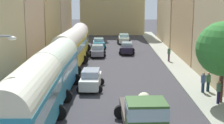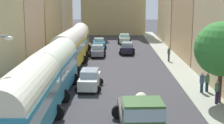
# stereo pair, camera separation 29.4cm
# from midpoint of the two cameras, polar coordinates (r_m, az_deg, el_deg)

# --- Properties ---
(ground_plane) EXTENTS (154.00, 154.00, 0.00)m
(ground_plane) POSITION_cam_midpoint_polar(r_m,az_deg,el_deg) (38.69, -0.24, -0.46)
(ground_plane) COLOR #39373C
(sidewalk_left) EXTENTS (2.50, 70.00, 0.14)m
(sidewalk_left) POSITION_cam_midpoint_polar(r_m,az_deg,el_deg) (39.37, -10.85, -0.36)
(sidewalk_left) COLOR gray
(sidewalk_left) RESTS_ON ground
(sidewalk_right) EXTENTS (2.50, 70.00, 0.14)m
(sidewalk_right) POSITION_cam_midpoint_polar(r_m,az_deg,el_deg) (39.34, 10.38, -0.35)
(sidewalk_right) COLOR #9B9F8F
(sidewalk_right) RESTS_ON ground
(building_left_2) EXTENTS (4.46, 9.10, 14.37)m
(building_left_2) POSITION_cam_midpoint_polar(r_m,az_deg,el_deg) (38.66, -16.29, 9.88)
(building_left_2) COLOR tan
(building_left_2) RESTS_ON ground
(building_left_3) EXTENTS (4.41, 12.54, 7.92)m
(building_left_3) POSITION_cam_midpoint_polar(r_m,az_deg,el_deg) (50.09, -12.64, 6.50)
(building_left_3) COLOR tan
(building_left_3) RESTS_ON ground
(building_left_4) EXTENTS (4.60, 14.65, 12.99)m
(building_left_4) POSITION_cam_midpoint_polar(r_m,az_deg,el_deg) (64.00, -9.87, 9.86)
(building_left_4) COLOR beige
(building_left_4) RESTS_ON ground
(building_right_2) EXTENTS (4.78, 12.73, 11.30)m
(building_right_2) POSITION_cam_midpoint_polar(r_m,az_deg,el_deg) (43.49, 14.42, 7.99)
(building_right_2) COLOR tan
(building_right_2) RESTS_ON ground
(building_right_3) EXTENTS (5.63, 14.68, 13.56)m
(building_right_3) POSITION_cam_midpoint_polar(r_m,az_deg,el_deg) (57.88, 11.24, 9.94)
(building_right_3) COLOR tan
(building_right_3) RESTS_ON ground
(distant_church) EXTENTS (12.97, 6.18, 18.17)m
(distant_church) POSITION_cam_midpoint_polar(r_m,az_deg,el_deg) (70.03, -0.19, 9.98)
(distant_church) COLOR tan
(distant_church) RESTS_ON ground
(parked_bus_0) EXTENTS (3.41, 9.27, 4.10)m
(parked_bus_0) POSITION_cam_midpoint_polar(r_m,az_deg,el_deg) (18.85, -14.58, -6.26)
(parked_bus_0) COLOR teal
(parked_bus_0) RESTS_ON ground
(parked_bus_1) EXTENTS (3.50, 8.37, 4.07)m
(parked_bus_1) POSITION_cam_midpoint_polar(r_m,az_deg,el_deg) (27.38, -9.96, -0.71)
(parked_bus_1) COLOR teal
(parked_bus_1) RESTS_ON ground
(parked_bus_2) EXTENTS (3.44, 9.43, 4.18)m
(parked_bus_2) POSITION_cam_midpoint_polar(r_m,az_deg,el_deg) (36.12, -7.57, 2.37)
(parked_bus_2) COLOR gold
(parked_bus_2) RESTS_ON ground
(parked_bus_3) EXTENTS (3.39, 10.03, 3.97)m
(parked_bus_3) POSITION_cam_midpoint_polar(r_m,az_deg,el_deg) (44.99, -6.11, 3.96)
(parked_bus_3) COLOR gold
(parked_bus_3) RESTS_ON ground
(cargo_truck_0) EXTENTS (3.11, 6.65, 2.51)m
(cargo_truck_0) POSITION_cam_midpoint_polar(r_m,az_deg,el_deg) (18.93, 4.67, -8.90)
(cargo_truck_0) COLOR #335829
(cargo_truck_0) RESTS_ON ground
(car_0) EXTENTS (2.31, 4.22, 1.57)m
(car_0) POSITION_cam_midpoint_polar(r_m,az_deg,el_deg) (46.10, 2.25, 2.42)
(car_0) COLOR #201A2F
(car_0) RESTS_ON ground
(car_1) EXTENTS (2.32, 4.12, 1.59)m
(car_1) POSITION_cam_midpoint_polar(r_m,az_deg,el_deg) (56.16, 1.76, 4.00)
(car_1) COLOR silver
(car_1) RESTS_ON ground
(car_2) EXTENTS (2.26, 4.16, 1.67)m
(car_2) POSITION_cam_midpoint_polar(r_m,az_deg,el_deg) (28.58, -4.04, -2.96)
(car_2) COLOR white
(car_2) RESTS_ON ground
(car_3) EXTENTS (2.26, 4.00, 1.53)m
(car_3) POSITION_cam_midpoint_polar(r_m,az_deg,el_deg) (43.98, -2.79, 1.95)
(car_3) COLOR gray
(car_3) RESTS_ON ground
(car_4) EXTENTS (2.36, 3.73, 1.59)m
(car_4) POSITION_cam_midpoint_polar(r_m,az_deg,el_deg) (50.51, -2.59, 3.19)
(car_4) COLOR #3798BD
(car_4) RESTS_ON ground
(pedestrian_0) EXTENTS (0.40, 0.40, 1.84)m
(pedestrian_0) POSITION_cam_midpoint_polar(r_m,az_deg,el_deg) (40.43, 9.35, 1.41)
(pedestrian_0) COLOR #583B4D
(pedestrian_0) RESTS_ON ground
(pedestrian_1) EXTENTS (0.43, 0.43, 1.80)m
(pedestrian_1) POSITION_cam_midpoint_polar(r_m,az_deg,el_deg) (27.88, 14.86, -3.26)
(pedestrian_1) COLOR #1B2E48
(pedestrian_1) RESTS_ON ground
(pedestrian_2) EXTENTS (0.51, 0.51, 1.73)m
(pedestrian_2) POSITION_cam_midpoint_polar(r_m,az_deg,el_deg) (28.31, 15.67, -3.18)
(pedestrian_2) COLOR #18323C
(pedestrian_2) RESTS_ON ground
(pedestrian_4) EXTENTS (0.39, 0.39, 1.84)m
(pedestrian_4) POSITION_cam_midpoint_polar(r_m,az_deg,el_deg) (25.32, 17.27, -4.77)
(pedestrian_4) COLOR #211D48
(pedestrian_4) RESTS_ON ground
(roadside_tree_1) EXTENTS (3.94, 3.94, 6.06)m
(roadside_tree_1) POSITION_cam_midpoint_polar(r_m,az_deg,el_deg) (25.14, 18.02, 2.14)
(roadside_tree_1) COLOR brown
(roadside_tree_1) RESTS_ON ground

